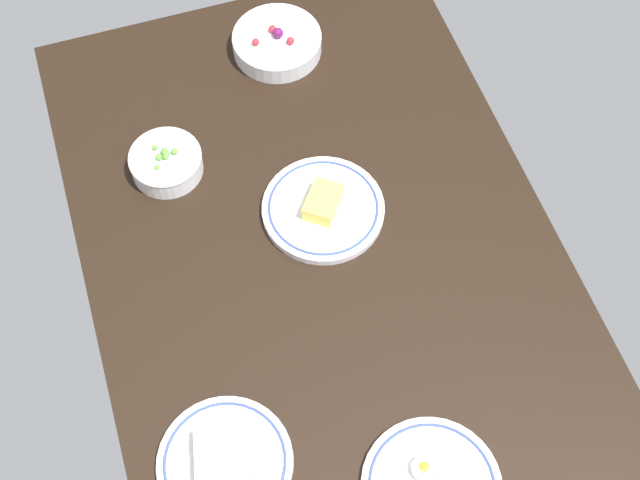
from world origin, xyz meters
TOP-DOWN VIEW (x-y plane):
  - dining_table at (0.00, 0.00)cm, footprint 123.89×82.40cm
  - plate_cheese at (-6.53, 2.74)cm, footprint 22.24×22.24cm
  - bowl_berries at (-46.06, 5.90)cm, footprint 18.03×18.03cm
  - bowl_peas at (-24.24, -22.00)cm, footprint 13.54×13.54cm
  - plate_sandwich at (32.55, -26.11)cm, footprint 21.28×21.28cm

SIDE VIEW (x-z plane):
  - dining_table at x=0.00cm, z-range 0.00..4.00cm
  - plate_cheese at x=-6.53cm, z-range 2.78..7.69cm
  - plate_sandwich at x=32.55cm, z-range 3.06..7.66cm
  - bowl_berries at x=-46.06cm, z-range 3.32..9.24cm
  - bowl_peas at x=-24.24cm, z-range 3.67..9.31cm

